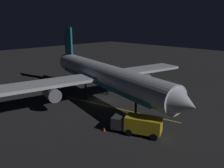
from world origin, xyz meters
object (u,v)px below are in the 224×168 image
Objects in this scene: baggage_truck at (139,125)px; traffic_cone_near_left at (142,94)px; airliner at (102,75)px; traffic_cone_near_right at (104,130)px; catering_truck at (161,90)px; traffic_cone_under_wing at (137,126)px; ground_crew_worker at (180,109)px.

baggage_truck reaches higher than traffic_cone_near_left.
airliner is 9.18m from traffic_cone_near_left.
traffic_cone_near_right is (2.65, -3.50, -0.97)m from baggage_truck.
traffic_cone_under_wing is at bearing 21.22° from catering_truck.
ground_crew_worker is at bearing 70.83° from traffic_cone_near_left.
airliner is 6.85× the size of catering_truck.
traffic_cone_near_left is 1.00× the size of traffic_cone_under_wing.
baggage_truck is (5.52, 12.80, -3.40)m from airliner.
catering_truck is 10.41× the size of traffic_cone_near_right.
airliner is at bearing -23.98° from traffic_cone_near_left.
baggage_truck is 9.42m from ground_crew_worker.
baggage_truck is 16.07m from traffic_cone_near_left.
traffic_cone_near_left is at bearing -144.76° from traffic_cone_under_wing.
ground_crew_worker is (-3.87, 13.39, -3.73)m from airliner.
baggage_truck is at bearing 23.64° from catering_truck.
airliner is 14.35m from baggage_truck.
traffic_cone_under_wing is (4.46, 11.65, -4.37)m from airliner.
baggage_truck is 3.75× the size of ground_crew_worker.
ground_crew_worker is 10.72m from traffic_cone_near_left.
catering_truck is 17.96m from traffic_cone_near_right.
baggage_truck reaches higher than ground_crew_worker.
baggage_truck is at bearing 66.66° from airliner.
catering_truck is 3.74m from traffic_cone_near_left.
traffic_cone_near_right is at bearing -18.74° from ground_crew_worker.
airliner is 13.13m from traffic_cone_near_right.
baggage_truck reaches higher than catering_truck.
traffic_cone_near_left is (-3.51, -10.11, -0.64)m from ground_crew_worker.
ground_crew_worker is 3.16× the size of traffic_cone_under_wing.
catering_truck is 15.00m from traffic_cone_under_wing.
catering_truck is at bearing 125.77° from traffic_cone_near_left.
catering_truck is at bearing 146.77° from airliner.
catering_truck is 10.41× the size of traffic_cone_under_wing.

